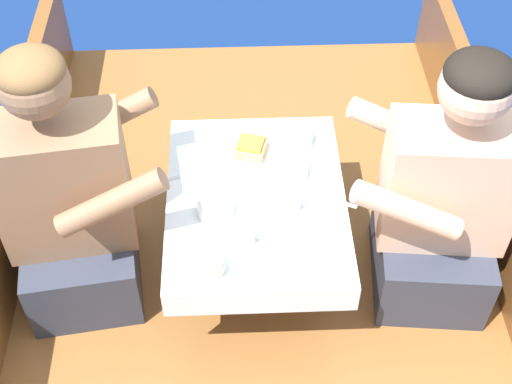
{
  "coord_description": "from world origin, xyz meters",
  "views": [
    {
      "loc": [
        -0.06,
        -1.45,
        2.32
      ],
      "look_at": [
        0.0,
        0.09,
        0.65
      ],
      "focal_mm": 50.0,
      "sensor_mm": 36.0,
      "label": 1
    }
  ],
  "objects_px": {
    "person_starboard": "(442,203)",
    "sandwich": "(251,148)",
    "coffee_cup_port": "(290,201)",
    "tin_can": "(213,267)",
    "coffee_cup_starboard": "(243,235)",
    "person_port": "(70,205)"
  },
  "relations": [
    {
      "from": "person_starboard",
      "to": "sandwich",
      "type": "xyz_separation_m",
      "value": [
        -0.6,
        0.25,
        0.03
      ]
    },
    {
      "from": "person_starboard",
      "to": "coffee_cup_port",
      "type": "bearing_deg",
      "value": 5.11
    },
    {
      "from": "sandwich",
      "to": "tin_can",
      "type": "distance_m",
      "value": 0.51
    },
    {
      "from": "sandwich",
      "to": "coffee_cup_starboard",
      "type": "relative_size",
      "value": 1.18
    },
    {
      "from": "sandwich",
      "to": "person_port",
      "type": "bearing_deg",
      "value": -159.17
    },
    {
      "from": "person_starboard",
      "to": "coffee_cup_starboard",
      "type": "xyz_separation_m",
      "value": [
        -0.63,
        -0.12,
        0.02
      ]
    },
    {
      "from": "coffee_cup_port",
      "to": "coffee_cup_starboard",
      "type": "height_order",
      "value": "coffee_cup_port"
    },
    {
      "from": "person_port",
      "to": "coffee_cup_port",
      "type": "distance_m",
      "value": 0.69
    },
    {
      "from": "coffee_cup_starboard",
      "to": "person_starboard",
      "type": "bearing_deg",
      "value": 11.13
    },
    {
      "from": "coffee_cup_port",
      "to": "coffee_cup_starboard",
      "type": "relative_size",
      "value": 0.97
    },
    {
      "from": "tin_can",
      "to": "sandwich",
      "type": "bearing_deg",
      "value": 75.51
    },
    {
      "from": "person_starboard",
      "to": "coffee_cup_port",
      "type": "xyz_separation_m",
      "value": [
        -0.48,
        0.01,
        0.02
      ]
    },
    {
      "from": "sandwich",
      "to": "coffee_cup_starboard",
      "type": "height_order",
      "value": "sandwich"
    },
    {
      "from": "person_port",
      "to": "person_starboard",
      "type": "relative_size",
      "value": 1.02
    },
    {
      "from": "person_port",
      "to": "coffee_cup_port",
      "type": "relative_size",
      "value": 9.8
    },
    {
      "from": "person_port",
      "to": "sandwich",
      "type": "relative_size",
      "value": 8.05
    },
    {
      "from": "person_port",
      "to": "person_starboard",
      "type": "distance_m",
      "value": 1.17
    },
    {
      "from": "person_starboard",
      "to": "coffee_cup_starboard",
      "type": "relative_size",
      "value": 9.3
    },
    {
      "from": "person_port",
      "to": "sandwich",
      "type": "bearing_deg",
      "value": 13.09
    },
    {
      "from": "person_starboard",
      "to": "coffee_cup_port",
      "type": "height_order",
      "value": "person_starboard"
    },
    {
      "from": "person_starboard",
      "to": "sandwich",
      "type": "relative_size",
      "value": 7.87
    },
    {
      "from": "coffee_cup_starboard",
      "to": "coffee_cup_port",
      "type": "bearing_deg",
      "value": 40.84
    }
  ]
}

